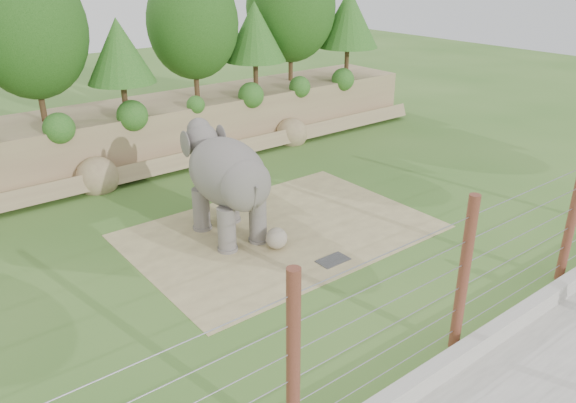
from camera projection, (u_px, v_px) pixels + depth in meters
ground at (329, 271)px, 16.86m from camera, size 90.00×90.00×0.00m
back_embankment at (149, 73)px, 24.72m from camera, size 30.00×5.52×8.77m
dirt_patch at (281, 231)px, 19.30m from camera, size 10.00×7.00×0.02m
drain_grate at (333, 260)px, 17.40m from camera, size 1.00×0.60×0.03m
elephant at (228, 187)px, 18.34m from camera, size 2.23×4.50×3.53m
stone_ball at (277, 238)px, 18.03m from camera, size 0.70×0.70×0.70m
retaining_wall at (472, 348)px, 13.16m from camera, size 26.00×0.35×0.50m
barrier_fence at (464, 275)px, 12.82m from camera, size 20.26×0.26×4.00m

